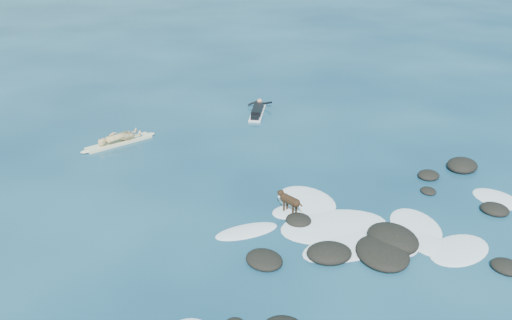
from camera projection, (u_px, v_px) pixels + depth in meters
ground at (345, 226)px, 17.78m from camera, size 160.00×160.00×0.00m
reef_rocks at (387, 239)px, 16.90m from camera, size 14.66×7.38×0.60m
breaking_foam at (365, 230)px, 17.56m from camera, size 13.13×6.70×0.12m
standing_surfer_rig at (117, 127)px, 23.55m from camera, size 3.39×1.11×1.94m
paddling_surfer_rig at (258, 111)px, 27.18m from camera, size 1.99×2.45×0.47m
dog at (289, 200)px, 18.35m from camera, size 0.48×1.14×0.73m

